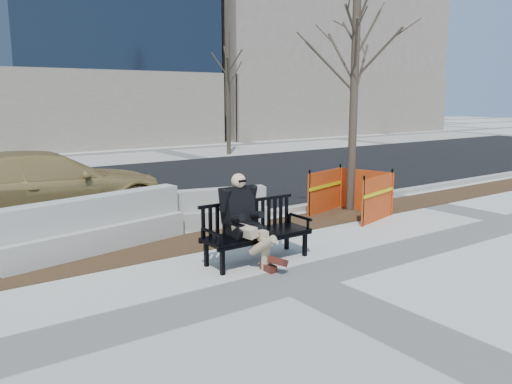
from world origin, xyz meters
TOP-DOWN VIEW (x-y plane):
  - ground at (0.00, 0.00)m, footprint 120.00×120.00m
  - mulch_strip at (0.00, 2.60)m, footprint 40.00×1.20m
  - asphalt_street at (0.00, 8.80)m, footprint 60.00×10.40m
  - curb at (0.00, 3.55)m, footprint 60.00×0.25m
  - bench at (0.05, 1.03)m, footprint 1.88×0.68m
  - seated_man at (-0.21, 1.08)m, footprint 0.64×1.06m
  - tree_fence at (3.63, 2.45)m, footprint 2.64×2.64m
  - sedan at (-2.10, 5.90)m, footprint 5.38×2.35m
  - jersey_barrier_left at (-1.94, 3.17)m, footprint 3.47×1.33m
  - jersey_barrier_right at (0.33, 3.47)m, footprint 2.88×1.24m
  - far_tree_right at (8.15, 14.81)m, footprint 2.67×2.67m

SIDE VIEW (x-z plane):
  - ground at x=0.00m, z-range 0.00..0.00m
  - bench at x=0.05m, z-range -0.50..0.50m
  - seated_man at x=-0.21m, z-range -0.74..0.74m
  - tree_fence at x=3.63m, z-range -2.68..2.68m
  - sedan at x=-2.10m, z-range -0.77..0.77m
  - jersey_barrier_left at x=-1.94m, z-range -0.49..0.49m
  - jersey_barrier_right at x=0.33m, z-range -0.41..0.41m
  - far_tree_right at x=8.15m, z-range -3.01..3.01m
  - asphalt_street at x=0.00m, z-range 0.00..0.01m
  - mulch_strip at x=0.00m, z-range -0.01..0.01m
  - curb at x=0.00m, z-range 0.00..0.12m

